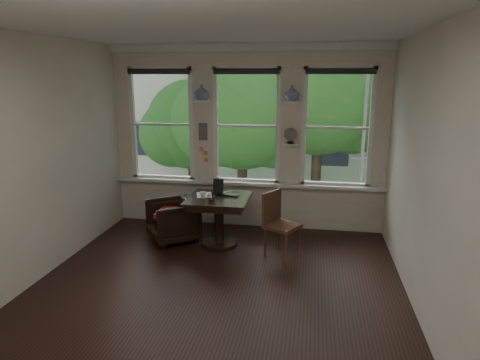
% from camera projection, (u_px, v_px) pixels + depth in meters
% --- Properties ---
extents(ground, '(4.50, 4.50, 0.00)m').
position_uv_depth(ground, '(218.00, 285.00, 5.26)').
color(ground, black).
rests_on(ground, ground).
extents(ceiling, '(4.50, 4.50, 0.00)m').
position_uv_depth(ceiling, '(215.00, 28.00, 4.55)').
color(ceiling, silver).
rests_on(ceiling, ground).
extents(wall_back, '(4.50, 0.00, 4.50)m').
position_uv_depth(wall_back, '(247.00, 138.00, 7.06)').
color(wall_back, silver).
rests_on(wall_back, ground).
extents(wall_front, '(4.50, 0.00, 4.50)m').
position_uv_depth(wall_front, '(138.00, 236.00, 2.75)').
color(wall_front, silver).
rests_on(wall_front, ground).
extents(wall_left, '(0.00, 4.50, 4.50)m').
position_uv_depth(wall_left, '(39.00, 159.00, 5.28)').
color(wall_left, silver).
rests_on(wall_left, ground).
extents(wall_right, '(0.00, 4.50, 4.50)m').
position_uv_depth(wall_right, '(423.00, 173.00, 4.53)').
color(wall_right, silver).
rests_on(wall_right, ground).
extents(window_left, '(1.10, 0.12, 1.90)m').
position_uv_depth(window_left, '(163.00, 124.00, 7.25)').
color(window_left, white).
rests_on(window_left, ground).
extents(window_center, '(1.10, 0.12, 1.90)m').
position_uv_depth(window_center, '(247.00, 126.00, 7.01)').
color(window_center, white).
rests_on(window_center, ground).
extents(window_right, '(1.10, 0.12, 1.90)m').
position_uv_depth(window_right, '(337.00, 128.00, 6.77)').
color(window_right, white).
rests_on(window_right, ground).
extents(shelf_left, '(0.26, 0.16, 0.03)m').
position_uv_depth(shelf_left, '(202.00, 101.00, 6.94)').
color(shelf_left, white).
rests_on(shelf_left, ground).
extents(shelf_right, '(0.26, 0.16, 0.03)m').
position_uv_depth(shelf_right, '(292.00, 102.00, 6.70)').
color(shelf_right, white).
rests_on(shelf_right, ground).
extents(intercom, '(0.14, 0.06, 0.28)m').
position_uv_depth(intercom, '(203.00, 132.00, 7.09)').
color(intercom, '#59544F').
rests_on(intercom, ground).
extents(sticky_notes, '(0.16, 0.01, 0.24)m').
position_uv_depth(sticky_notes, '(204.00, 152.00, 7.18)').
color(sticky_notes, pink).
rests_on(sticky_notes, ground).
extents(desk_fan, '(0.20, 0.20, 0.24)m').
position_uv_depth(desk_fan, '(291.00, 138.00, 6.82)').
color(desk_fan, '#59544F').
rests_on(desk_fan, ground).
extents(vase_left, '(0.24, 0.24, 0.25)m').
position_uv_depth(vase_left, '(202.00, 92.00, 6.91)').
color(vase_left, silver).
rests_on(vase_left, shelf_left).
extents(vase_right, '(0.24, 0.24, 0.25)m').
position_uv_depth(vase_right, '(292.00, 93.00, 6.67)').
color(vase_right, silver).
rests_on(vase_right, shelf_right).
extents(table, '(0.90, 0.90, 0.75)m').
position_uv_depth(table, '(219.00, 221.00, 6.42)').
color(table, black).
rests_on(table, ground).
extents(armchair_left, '(0.98, 0.97, 0.65)m').
position_uv_depth(armchair_left, '(173.00, 220.00, 6.61)').
color(armchair_left, black).
rests_on(armchair_left, ground).
extents(cushion_red, '(0.45, 0.45, 0.06)m').
position_uv_depth(cushion_red, '(172.00, 213.00, 6.58)').
color(cushion_red, maroon).
rests_on(cushion_red, armchair_left).
extents(side_chair_right, '(0.57, 0.57, 0.92)m').
position_uv_depth(side_chair_right, '(282.00, 225.00, 5.99)').
color(side_chair_right, '#4E2A1C').
rests_on(side_chair_right, ground).
extents(laptop, '(0.39, 0.29, 0.03)m').
position_uv_depth(laptop, '(226.00, 195.00, 6.38)').
color(laptop, black).
rests_on(laptop, table).
extents(mug, '(0.12, 0.12, 0.09)m').
position_uv_depth(mug, '(203.00, 195.00, 6.28)').
color(mug, white).
rests_on(mug, table).
extents(drinking_glass, '(0.12, 0.12, 0.09)m').
position_uv_depth(drinking_glass, '(212.00, 197.00, 6.15)').
color(drinking_glass, white).
rests_on(drinking_glass, table).
extents(tablet, '(0.16, 0.08, 0.22)m').
position_uv_depth(tablet, '(218.00, 186.00, 6.53)').
color(tablet, black).
rests_on(tablet, table).
extents(papers, '(0.30, 0.35, 0.00)m').
position_uv_depth(papers, '(204.00, 195.00, 6.45)').
color(papers, silver).
rests_on(papers, table).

